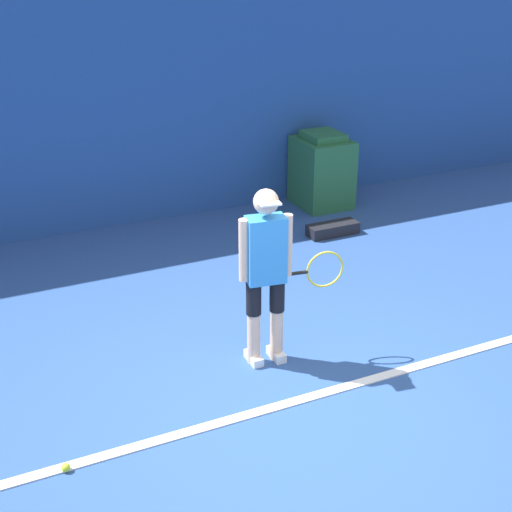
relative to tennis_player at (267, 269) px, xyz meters
name	(u,v)px	position (x,y,z in m)	size (l,w,h in m)	color
ground_plane	(296,407)	(-0.09, -0.76, -0.93)	(24.00, 24.00, 0.00)	#2D5193
back_wall	(130,109)	(-0.09, 3.90, 0.62)	(24.00, 0.10, 3.10)	#234C99
court_baseline	(293,402)	(-0.09, -0.70, -0.93)	(21.60, 0.10, 0.01)	white
tennis_player	(267,269)	(0.00, 0.00, 0.00)	(0.98, 0.31, 1.68)	beige
tennis_ball	(66,468)	(-2.00, -0.73, -0.90)	(0.07, 0.07, 0.07)	#D1E533
covered_chair	(322,171)	(2.52, 3.41, -0.42)	(0.70, 0.79, 1.07)	#28663D
equipment_bag	(333,229)	(2.10, 2.35, -0.86)	(0.69, 0.25, 0.15)	black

